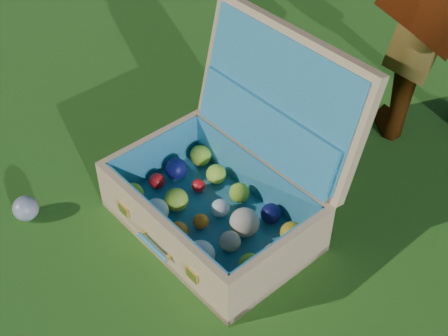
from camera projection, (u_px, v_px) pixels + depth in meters
The scene contains 3 objects.
ground at pixel (229, 286), 1.69m from camera, with size 60.00×60.00×0.00m, color #215114.
stray_ball at pixel (26, 208), 1.85m from camera, with size 0.08×0.08×0.08m, color #396696.
suitcase at pixel (233, 176), 1.78m from camera, with size 0.72×0.68×0.55m.
Camera 1 is at (0.48, -0.91, 1.38)m, focal length 50.00 mm.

